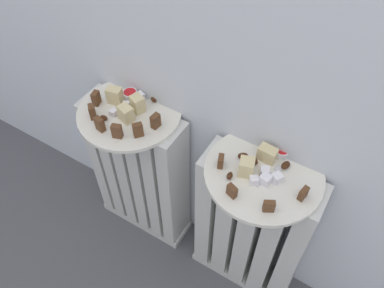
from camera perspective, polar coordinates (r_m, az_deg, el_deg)
The scene contains 35 objects.
radiator_left at distance 1.38m, azimuth -7.72°, elevation -4.51°, with size 0.36×0.12×0.60m.
radiator_right at distance 1.26m, azimuth 8.63°, elevation -12.71°, with size 0.36×0.12×0.60m.
plate_left at distance 1.15m, azimuth -9.29°, elevation 4.68°, with size 0.31×0.31×0.01m, color silver.
plate_right at distance 1.00m, azimuth 10.64°, elevation -4.31°, with size 0.31×0.31×0.01m, color silver.
dark_cake_slice_left_0 at distance 1.17m, azimuth -14.12°, elevation 6.64°, with size 0.03×0.02×0.04m, color #56351E.
dark_cake_slice_left_1 at distance 1.13m, azimuth -14.65°, elevation 4.67°, with size 0.03×0.02×0.04m, color #56351E.
dark_cake_slice_left_2 at distance 1.09m, azimuth -13.60°, elevation 2.88°, with size 0.03×0.02×0.04m, color #56351E.
dark_cake_slice_left_3 at distance 1.06m, azimuth -11.15°, elevation 1.88°, with size 0.03×0.02×0.04m, color #56351E.
dark_cake_slice_left_4 at distance 1.06m, azimuth -8.07°, elevation 2.08°, with size 0.03×0.02×0.04m, color #56351E.
dark_cake_slice_left_5 at distance 1.07m, azimuth -5.47°, elevation 3.43°, with size 0.03×0.02×0.04m, color #56351E.
marble_cake_slice_left_0 at distance 1.16m, azimuth -11.46°, elevation 7.10°, with size 0.04×0.03×0.05m, color beige.
marble_cake_slice_left_1 at distance 1.10m, azimuth -9.82°, elevation 4.49°, with size 0.04×0.03×0.05m, color beige.
marble_cake_slice_left_2 at distance 1.12m, azimuth -8.13°, elevation 5.95°, with size 0.04×0.03×0.05m, color beige.
turkish_delight_left_0 at distance 1.15m, azimuth -9.80°, elevation 5.69°, with size 0.02×0.02×0.02m, color white.
turkish_delight_left_1 at distance 1.16m, azimuth -7.83°, elevation 6.93°, with size 0.03×0.03×0.03m, color white.
turkish_delight_left_2 at distance 1.13m, azimuth -11.65°, elevation 4.62°, with size 0.02×0.02×0.02m, color white.
medjool_date_left_0 at distance 1.12m, azimuth -13.01°, elevation 3.81°, with size 0.02×0.02×0.02m, color #3D1E0F.
medjool_date_left_1 at distance 1.16m, azimuth -5.75°, elevation 6.66°, with size 0.02×0.01×0.02m, color #3D1E0F.
jam_bowl_left at distance 1.18m, azimuth -9.20°, elevation 7.30°, with size 0.05×0.05×0.02m.
dark_cake_slice_right_0 at distance 0.98m, azimuth 4.31°, elevation -2.58°, with size 0.03×0.01×0.03m, color #56351E.
dark_cake_slice_right_1 at distance 0.93m, azimuth 5.97°, elevation -6.98°, with size 0.03×0.01×0.03m, color #56351E.
dark_cake_slice_right_2 at distance 0.92m, azimuth 11.41°, elevation -9.08°, with size 0.03×0.01×0.03m, color #56351E.
dark_cake_slice_right_3 at distance 0.96m, azimuth 16.27°, elevation -7.10°, with size 0.03×0.01×0.03m, color #56351E.
marble_cake_slice_right_0 at distance 0.97m, azimuth 8.13°, elevation -3.45°, with size 0.04×0.04×0.05m, color beige.
marble_cake_slice_right_1 at distance 1.01m, azimuth 11.16°, elevation -1.45°, with size 0.05×0.03×0.04m, color beige.
turkish_delight_right_0 at distance 0.98m, azimuth 10.80°, elevation -4.03°, with size 0.02×0.02×0.02m, color white.
turkish_delight_right_1 at distance 0.97m, azimuth 10.88°, elevation -5.19°, with size 0.03×0.03×0.03m, color white.
turkish_delight_right_2 at distance 0.97m, azimuth 9.21°, elevation -5.34°, with size 0.02×0.02×0.02m, color white.
turkish_delight_right_3 at distance 0.98m, azimuth 12.55°, elevation -4.96°, with size 0.02×0.02×0.02m, color white.
medjool_date_right_0 at distance 0.97m, azimuth 5.64°, elevation -4.73°, with size 0.02×0.01×0.02m, color #3D1E0F.
medjool_date_right_1 at distance 1.01m, azimuth 13.78°, elevation -3.09°, with size 0.03×0.02×0.01m, color #3D1E0F.
medjool_date_right_2 at distance 1.01m, azimuth 7.64°, elevation -1.79°, with size 0.03×0.02×0.02m, color #3D1E0F.
medjool_date_right_3 at distance 1.01m, azimuth 9.17°, elevation -2.50°, with size 0.03×0.02×0.01m, color #3D1E0F.
jam_bowl_right at distance 1.03m, azimuth 13.27°, elevation -1.22°, with size 0.04×0.04×0.02m.
fork at distance 1.00m, azimuth 11.75°, elevation -4.44°, with size 0.04×0.09×0.00m.
Camera 1 is at (0.36, -0.32, 1.39)m, focal length 35.77 mm.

